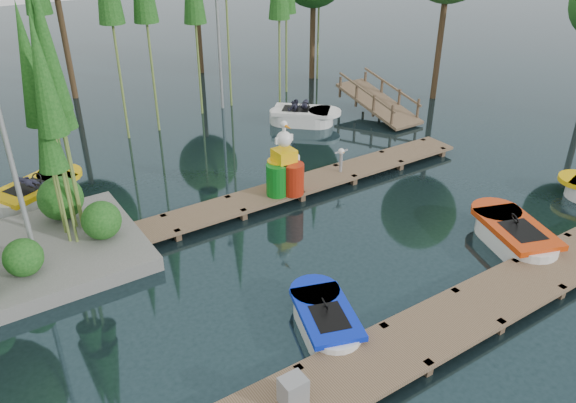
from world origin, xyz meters
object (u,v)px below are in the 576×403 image
boat_blue (325,320)px  drum_cluster (286,171)px  boat_red (514,236)px  boat_yellow_far (37,193)px  yellow_barrel (278,175)px  utility_cabinet (293,391)px

boat_blue → drum_cluster: bearing=83.0°
boat_red → drum_cluster: bearing=142.7°
boat_yellow_far → yellow_barrel: size_ratio=3.26×
boat_red → yellow_barrel: 6.77m
utility_cabinet → boat_blue: bearing=39.2°
boat_red → utility_cabinet: 8.06m
boat_yellow_far → utility_cabinet: bearing=-87.4°
boat_blue → utility_cabinet: (-1.83, -1.49, 0.34)m
yellow_barrel → drum_cluster: drum_cluster is taller
boat_blue → boat_yellow_far: size_ratio=0.82×
boat_blue → boat_red: size_ratio=0.83×
drum_cluster → boat_red: bearing=-56.6°
boat_blue → drum_cluster: size_ratio=1.20×
boat_blue → yellow_barrel: (2.35, 5.51, 0.56)m
boat_blue → boat_red: 6.11m
boat_red → yellow_barrel: yellow_barrel is taller
boat_blue → boat_red: (6.11, -0.09, 0.05)m
boat_blue → utility_cabinet: utility_cabinet is taller
boat_yellow_far → utility_cabinet: (2.00, -10.82, 0.26)m
boat_red → utility_cabinet: (-7.94, -1.40, 0.29)m
boat_red → boat_yellow_far: boat_yellow_far is taller
boat_red → utility_cabinet: bearing=-150.7°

